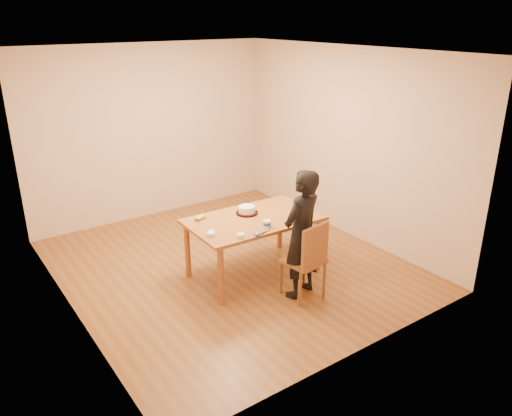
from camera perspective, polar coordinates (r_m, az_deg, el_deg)
room_shell at (r=6.39m, az=-4.90°, el=5.48°), size 4.00×4.50×2.70m
dining_table at (r=6.12m, az=-0.27°, el=-1.34°), size 1.63×1.00×0.04m
dining_chair at (r=5.77m, az=5.40°, el=-6.01°), size 0.48×0.48×0.04m
cake_plate at (r=6.25m, az=-1.04°, el=-0.56°), size 0.28×0.28×0.02m
cake at (r=6.23m, az=-1.05°, el=-0.18°), size 0.21×0.21×0.07m
frosting_dome at (r=6.21m, az=-1.05°, el=0.22°), size 0.21×0.21×0.03m
frosting_tub at (r=5.85m, az=1.26°, el=-1.81°), size 0.09×0.09×0.08m
frosting_lid at (r=5.66m, az=0.16°, el=-3.05°), size 0.10×0.10×0.01m
frosting_dollop at (r=5.65m, az=0.16°, el=-2.93°), size 0.04×0.04×0.02m
ramekin_green at (r=5.59m, az=-1.81°, el=-3.18°), size 0.09×0.09×0.04m
ramekin_yellow at (r=5.64m, az=-5.17°, el=-3.00°), size 0.09×0.09×0.04m
ramekin_multi at (r=5.69m, az=-5.14°, el=-2.82°), size 0.08×0.08×0.04m
candy_box_pink at (r=6.11m, az=-6.34°, el=-1.21°), size 0.14×0.08×0.02m
candy_box_green at (r=6.10m, az=-6.40°, el=-1.03°), size 0.16×0.12×0.02m
spatula at (r=5.67m, az=0.60°, el=-2.99°), size 0.17×0.06×0.01m
person at (r=5.66m, az=5.22°, el=-3.03°), size 0.63×0.50×1.53m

